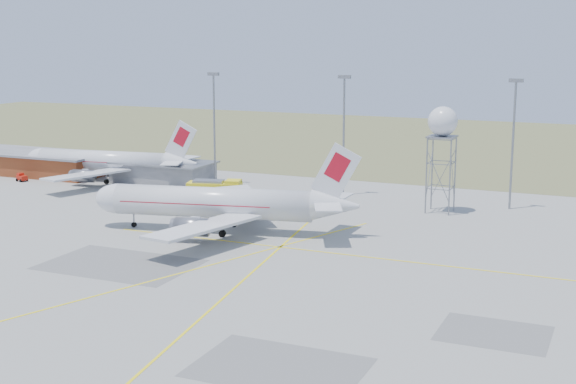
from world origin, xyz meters
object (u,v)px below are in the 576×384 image
at_px(airliner_main, 218,204).
at_px(baggage_tug, 22,178).
at_px(fire_truck, 216,191).
at_px(airliner_far, 106,162).
at_px(radar_tower, 442,153).

relative_size(airliner_main, baggage_tug, 16.62).
bearing_deg(fire_truck, airliner_far, 148.37).
height_order(airliner_far, radar_tower, radar_tower).
bearing_deg(radar_tower, fire_truck, -170.00).
bearing_deg(airliner_far, radar_tower, 170.67).
bearing_deg(baggage_tug, fire_truck, 15.74).
distance_m(airliner_far, baggage_tug, 16.29).
bearing_deg(baggage_tug, radar_tower, 21.15).
distance_m(airliner_main, baggage_tug, 56.49).
relative_size(radar_tower, fire_truck, 1.74).
height_order(airliner_main, airliner_far, airliner_main).
height_order(radar_tower, baggage_tug, radar_tower).
bearing_deg(airliner_main, baggage_tug, -32.79).
distance_m(radar_tower, baggage_tug, 78.97).
height_order(radar_tower, fire_truck, radar_tower).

